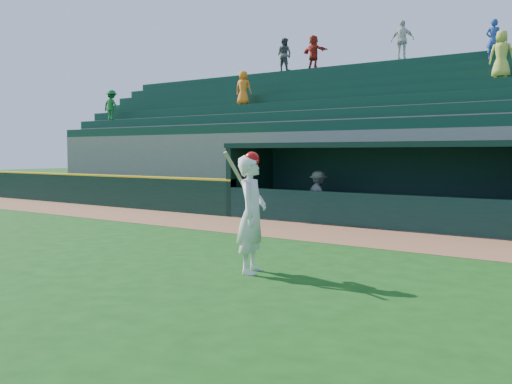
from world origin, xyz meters
The scene contains 8 objects.
ground centered at (0.00, 0.00, 0.00)m, with size 120.00×120.00×0.00m, color #134411.
warning_track centered at (0.00, 4.90, 0.01)m, with size 40.00×3.00×0.01m, color brown.
field_wall_left centered at (-12.25, 6.55, 0.60)m, with size 15.50×0.30×1.20m, color black.
wall_stripe_left centered at (-12.25, 6.55, 1.23)m, with size 15.50×0.32×0.06m, color yellow.
dugout_player_inside centered at (-1.97, 7.81, 0.78)m, with size 1.01×0.58×1.56m, color #9B9B96.
dugout centered at (0.00, 8.00, 1.36)m, with size 9.40×2.80×2.46m.
stands centered at (-0.01, 12.58, 2.40)m, with size 34.50×6.25×7.61m.
batter_at_plate centered at (1.24, -0.25, 1.08)m, with size 0.73×0.91×2.19m.
Camera 1 is at (7.24, -8.43, 2.17)m, focal length 40.00 mm.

